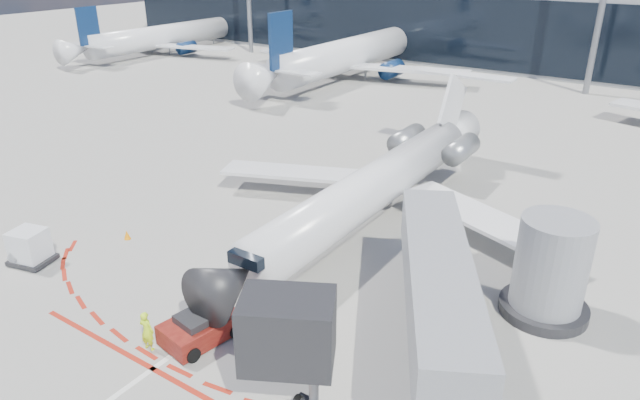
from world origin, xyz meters
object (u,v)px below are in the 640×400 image
Objects in this scene: regional_jet at (382,181)px; ramp_worker at (147,331)px; pushback_tug at (200,328)px; uld_container at (30,247)px.

ramp_worker is at bearing -96.73° from regional_jet.
regional_jet is 5.56× the size of pushback_tug.
uld_container is (-10.80, 1.36, 0.03)m from ramp_worker.
uld_container is at bearing -168.86° from pushback_tug.
regional_jet reaches higher than ramp_worker.
ramp_worker is at bearing -119.39° from pushback_tug.
ramp_worker is (-1.98, -16.81, -1.51)m from regional_jet.
regional_jet is at bearing 35.86° from uld_container.
pushback_tug is at bearing -12.99° from uld_container.
regional_jet is 15.25m from pushback_tug.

